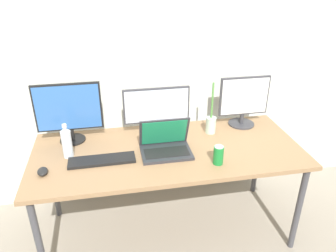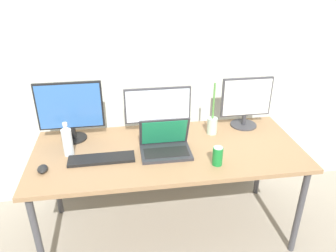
{
  "view_description": "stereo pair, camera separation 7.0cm",
  "coord_description": "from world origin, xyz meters",
  "px_view_note": "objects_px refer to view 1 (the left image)",
  "views": [
    {
      "loc": [
        -0.36,
        -1.92,
        1.91
      ],
      "look_at": [
        0.0,
        0.0,
        0.92
      ],
      "focal_mm": 35.0,
      "sensor_mm": 36.0,
      "label": 1
    },
    {
      "loc": [
        -0.3,
        -1.94,
        1.91
      ],
      "look_at": [
        0.0,
        0.0,
        0.92
      ],
      "focal_mm": 35.0,
      "sensor_mm": 36.0,
      "label": 2
    }
  ],
  "objects_px": {
    "laptop_silver": "(165,144)",
    "work_desk": "(168,156)",
    "monitor_right": "(244,101)",
    "soda_can_near_keyboard": "(218,155)",
    "keyboard_main": "(102,160)",
    "mouse_by_keyboard": "(43,171)",
    "water_bottle": "(67,142)",
    "bamboo_vase": "(211,123)",
    "monitor_left": "(69,111)",
    "monitor_center": "(157,109)"
  },
  "relations": [
    {
      "from": "mouse_by_keyboard",
      "to": "soda_can_near_keyboard",
      "type": "relative_size",
      "value": 0.73
    },
    {
      "from": "monitor_right",
      "to": "mouse_by_keyboard",
      "type": "bearing_deg",
      "value": -163.98
    },
    {
      "from": "monitor_left",
      "to": "water_bottle",
      "type": "height_order",
      "value": "monitor_left"
    },
    {
      "from": "monitor_left",
      "to": "mouse_by_keyboard",
      "type": "bearing_deg",
      "value": -111.05
    },
    {
      "from": "laptop_silver",
      "to": "soda_can_near_keyboard",
      "type": "height_order",
      "value": "laptop_silver"
    },
    {
      "from": "monitor_left",
      "to": "laptop_silver",
      "type": "bearing_deg",
      "value": -23.65
    },
    {
      "from": "work_desk",
      "to": "monitor_left",
      "type": "xyz_separation_m",
      "value": [
        -0.66,
        0.25,
        0.29
      ]
    },
    {
      "from": "monitor_center",
      "to": "soda_can_near_keyboard",
      "type": "height_order",
      "value": "monitor_center"
    },
    {
      "from": "work_desk",
      "to": "monitor_center",
      "type": "xyz_separation_m",
      "value": [
        -0.04,
        0.25,
        0.25
      ]
    },
    {
      "from": "mouse_by_keyboard",
      "to": "water_bottle",
      "type": "bearing_deg",
      "value": 45.34
    },
    {
      "from": "monitor_right",
      "to": "water_bottle",
      "type": "bearing_deg",
      "value": -169.6
    },
    {
      "from": "mouse_by_keyboard",
      "to": "monitor_left",
      "type": "bearing_deg",
      "value": 62.89
    },
    {
      "from": "work_desk",
      "to": "monitor_right",
      "type": "height_order",
      "value": "monitor_right"
    },
    {
      "from": "laptop_silver",
      "to": "monitor_right",
      "type": "bearing_deg",
      "value": 24.08
    },
    {
      "from": "work_desk",
      "to": "monitor_right",
      "type": "relative_size",
      "value": 4.69
    },
    {
      "from": "bamboo_vase",
      "to": "soda_can_near_keyboard",
      "type": "bearing_deg",
      "value": -100.9
    },
    {
      "from": "mouse_by_keyboard",
      "to": "bamboo_vase",
      "type": "bearing_deg",
      "value": 9.69
    },
    {
      "from": "monitor_left",
      "to": "mouse_by_keyboard",
      "type": "relative_size",
      "value": 4.96
    },
    {
      "from": "monitor_left",
      "to": "keyboard_main",
      "type": "bearing_deg",
      "value": -57.45
    },
    {
      "from": "monitor_right",
      "to": "laptop_silver",
      "type": "distance_m",
      "value": 0.75
    },
    {
      "from": "keyboard_main",
      "to": "soda_can_near_keyboard",
      "type": "xyz_separation_m",
      "value": [
        0.73,
        -0.16,
        0.05
      ]
    },
    {
      "from": "work_desk",
      "to": "monitor_left",
      "type": "relative_size",
      "value": 4.05
    },
    {
      "from": "monitor_center",
      "to": "keyboard_main",
      "type": "xyz_separation_m",
      "value": [
        -0.41,
        -0.33,
        -0.18
      ]
    },
    {
      "from": "keyboard_main",
      "to": "bamboo_vase",
      "type": "height_order",
      "value": "bamboo_vase"
    },
    {
      "from": "bamboo_vase",
      "to": "monitor_left",
      "type": "bearing_deg",
      "value": 176.36
    },
    {
      "from": "monitor_right",
      "to": "soda_can_near_keyboard",
      "type": "xyz_separation_m",
      "value": [
        -0.37,
        -0.51,
        -0.14
      ]
    },
    {
      "from": "mouse_by_keyboard",
      "to": "soda_can_near_keyboard",
      "type": "bearing_deg",
      "value": -10.65
    },
    {
      "from": "work_desk",
      "to": "water_bottle",
      "type": "bearing_deg",
      "value": 177.5
    },
    {
      "from": "work_desk",
      "to": "water_bottle",
      "type": "xyz_separation_m",
      "value": [
        -0.67,
        0.03,
        0.16
      ]
    },
    {
      "from": "monitor_left",
      "to": "laptop_silver",
      "type": "xyz_separation_m",
      "value": [
        0.63,
        -0.28,
        -0.18
      ]
    },
    {
      "from": "monitor_right",
      "to": "work_desk",
      "type": "bearing_deg",
      "value": -157.32
    },
    {
      "from": "monitor_center",
      "to": "laptop_silver",
      "type": "relative_size",
      "value": 1.44
    },
    {
      "from": "monitor_right",
      "to": "mouse_by_keyboard",
      "type": "xyz_separation_m",
      "value": [
        -1.46,
        -0.42,
        -0.19
      ]
    },
    {
      "from": "work_desk",
      "to": "laptop_silver",
      "type": "relative_size",
      "value": 5.49
    },
    {
      "from": "monitor_center",
      "to": "water_bottle",
      "type": "xyz_separation_m",
      "value": [
        -0.63,
        -0.22,
        -0.09
      ]
    },
    {
      "from": "laptop_silver",
      "to": "work_desk",
      "type": "bearing_deg",
      "value": 51.06
    },
    {
      "from": "monitor_left",
      "to": "mouse_by_keyboard",
      "type": "xyz_separation_m",
      "value": [
        -0.15,
        -0.4,
        -0.22
      ]
    },
    {
      "from": "soda_can_near_keyboard",
      "to": "keyboard_main",
      "type": "bearing_deg",
      "value": 167.65
    },
    {
      "from": "monitor_left",
      "to": "water_bottle",
      "type": "relative_size",
      "value": 1.92
    },
    {
      "from": "water_bottle",
      "to": "bamboo_vase",
      "type": "height_order",
      "value": "bamboo_vase"
    },
    {
      "from": "keyboard_main",
      "to": "mouse_by_keyboard",
      "type": "xyz_separation_m",
      "value": [
        -0.36,
        -0.07,
        0.01
      ]
    },
    {
      "from": "work_desk",
      "to": "laptop_silver",
      "type": "bearing_deg",
      "value": -128.94
    },
    {
      "from": "work_desk",
      "to": "bamboo_vase",
      "type": "bearing_deg",
      "value": 26.76
    },
    {
      "from": "water_bottle",
      "to": "laptop_silver",
      "type": "bearing_deg",
      "value": -5.18
    },
    {
      "from": "monitor_center",
      "to": "monitor_right",
      "type": "height_order",
      "value": "monitor_right"
    },
    {
      "from": "laptop_silver",
      "to": "water_bottle",
      "type": "bearing_deg",
      "value": 174.82
    },
    {
      "from": "work_desk",
      "to": "mouse_by_keyboard",
      "type": "height_order",
      "value": "mouse_by_keyboard"
    },
    {
      "from": "monitor_right",
      "to": "water_bottle",
      "type": "height_order",
      "value": "monitor_right"
    },
    {
      "from": "mouse_by_keyboard",
      "to": "monitor_right",
      "type": "bearing_deg",
      "value": 9.96
    },
    {
      "from": "soda_can_near_keyboard",
      "to": "bamboo_vase",
      "type": "relative_size",
      "value": 0.32
    }
  ]
}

